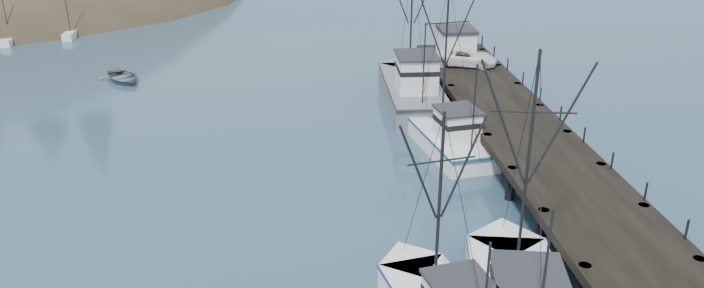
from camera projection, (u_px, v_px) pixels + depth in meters
The scene contains 6 objects.
pier at pixel (527, 137), 43.57m from camera, with size 6.00×44.00×2.00m.
trawler_far at pixel (447, 136), 46.01m from camera, with size 4.94×10.75×11.00m.
work_vessel at pixel (412, 89), 53.88m from camera, with size 4.46×13.93×11.90m.
pier_shed at pixel (456, 44), 58.20m from camera, with size 3.00×3.20×2.80m.
pickup_truck at pixel (466, 57), 56.96m from camera, with size 2.38×5.17×1.44m, color white.
motorboat at pixel (123, 81), 59.90m from camera, with size 3.40×4.76×0.99m, color slate.
Camera 1 is at (-1.05, -23.00, 18.30)m, focal length 35.00 mm.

